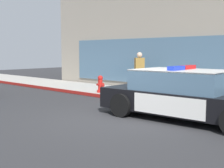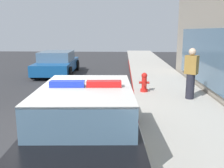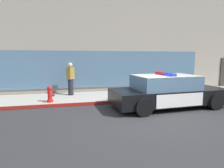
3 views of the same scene
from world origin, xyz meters
TOP-DOWN VIEW (x-y plane):
  - ground at (0.00, 0.00)m, footprint 48.00×48.00m
  - sidewalk at (0.00, 3.88)m, footprint 48.00×2.67m
  - curb_red_paint at (0.00, 2.54)m, footprint 28.80×0.04m
  - police_cruiser at (1.42, 1.45)m, footprint 4.97×2.33m
  - fire_hydrant at (-3.49, 2.93)m, footprint 0.34×0.39m
  - car_far_lane at (-8.13, -1.62)m, footprint 4.54×2.25m
  - pedestrian_on_sidewalk at (-2.55, 4.40)m, footprint 0.44×0.48m

SIDE VIEW (x-z plane):
  - ground at x=0.00m, z-range 0.00..0.00m
  - sidewalk at x=0.00m, z-range 0.00..0.15m
  - curb_red_paint at x=0.00m, z-range 0.01..0.14m
  - fire_hydrant at x=-3.49m, z-range 0.14..0.86m
  - car_far_lane at x=-8.13m, z-range -0.01..1.28m
  - police_cruiser at x=1.42m, z-range -0.07..1.43m
  - pedestrian_on_sidewalk at x=-2.55m, z-range 0.16..1.87m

